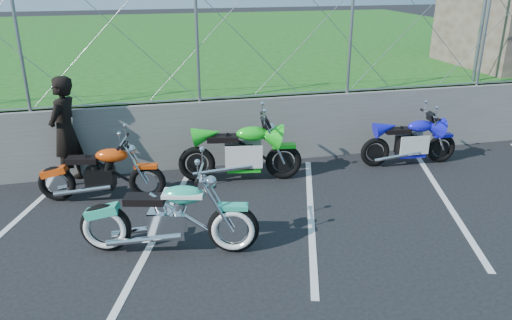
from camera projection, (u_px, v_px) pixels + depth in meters
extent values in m
plane|color=black|center=(163.00, 267.00, 6.53)|extent=(90.00, 90.00, 0.00)
cube|color=#62615D|center=(149.00, 138.00, 9.47)|extent=(30.00, 0.22, 1.30)
cube|color=#1A5316|center=(139.00, 55.00, 18.55)|extent=(30.00, 20.00, 1.30)
cylinder|color=gray|center=(146.00, 102.00, 9.22)|extent=(28.00, 0.03, 0.03)
cylinder|color=gray|center=(484.00, 11.00, 10.63)|extent=(0.08, 0.08, 3.00)
cube|color=silver|center=(158.00, 231.00, 7.44)|extent=(1.49, 4.31, 0.01)
cube|color=silver|center=(311.00, 213.00, 7.96)|extent=(1.49, 4.31, 0.01)
cube|color=silver|center=(444.00, 198.00, 8.48)|extent=(1.49, 4.31, 0.01)
torus|color=black|center=(106.00, 228.00, 6.80)|extent=(0.72, 0.29, 0.71)
torus|color=black|center=(233.00, 229.00, 6.77)|extent=(0.72, 0.29, 0.71)
cube|color=silver|center=(167.00, 223.00, 6.76)|extent=(0.55, 0.42, 0.37)
ellipsoid|color=#2FBE96|center=(183.00, 195.00, 6.60)|extent=(0.62, 0.40, 0.25)
cube|color=black|center=(145.00, 199.00, 6.64)|extent=(0.59, 0.39, 0.10)
cube|color=#2FBE96|center=(233.00, 207.00, 6.65)|extent=(0.44, 0.26, 0.06)
cylinder|color=silver|center=(200.00, 171.00, 6.47)|extent=(0.23, 0.76, 0.03)
torus|color=black|center=(57.00, 184.00, 8.30)|extent=(0.63, 0.23, 0.62)
torus|color=black|center=(147.00, 182.00, 8.36)|extent=(0.63, 0.23, 0.62)
cube|color=black|center=(101.00, 178.00, 8.30)|extent=(0.50, 0.36, 0.34)
ellipsoid|color=#DE440D|center=(111.00, 155.00, 8.16)|extent=(0.56, 0.34, 0.23)
cube|color=black|center=(82.00, 160.00, 8.17)|extent=(0.53, 0.33, 0.09)
cube|color=#DE440D|center=(146.00, 166.00, 8.26)|extent=(0.40, 0.22, 0.06)
cylinder|color=silver|center=(123.00, 141.00, 8.08)|extent=(0.16, 0.71, 0.03)
torus|color=black|center=(197.00, 164.00, 9.07)|extent=(0.68, 0.23, 0.67)
torus|color=black|center=(284.00, 162.00, 9.17)|extent=(0.68, 0.23, 0.67)
cube|color=black|center=(239.00, 157.00, 9.07)|extent=(0.56, 0.39, 0.38)
ellipsoid|color=#19CD1F|center=(253.00, 134.00, 8.93)|extent=(0.63, 0.37, 0.26)
cube|color=black|center=(223.00, 138.00, 8.92)|extent=(0.60, 0.36, 0.10)
cube|color=#19CD1F|center=(284.00, 146.00, 9.05)|extent=(0.45, 0.24, 0.07)
cylinder|color=silver|center=(263.00, 119.00, 8.85)|extent=(0.16, 0.80, 0.03)
torus|color=black|center=(375.00, 152.00, 9.77)|extent=(0.59, 0.15, 0.59)
torus|color=black|center=(441.00, 148.00, 9.97)|extent=(0.59, 0.15, 0.59)
cube|color=black|center=(408.00, 146.00, 9.83)|extent=(0.47, 0.31, 0.33)
ellipsoid|color=#1616D1|center=(421.00, 126.00, 9.72)|extent=(0.53, 0.28, 0.23)
cube|color=black|center=(397.00, 131.00, 9.68)|extent=(0.51, 0.27, 0.09)
cube|color=#1616D1|center=(443.00, 135.00, 9.88)|extent=(0.38, 0.17, 0.06)
cylinder|color=silver|center=(430.00, 114.00, 9.67)|extent=(0.08, 0.70, 0.03)
imported|color=black|center=(65.00, 131.00, 8.77)|extent=(0.71, 0.84, 1.96)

